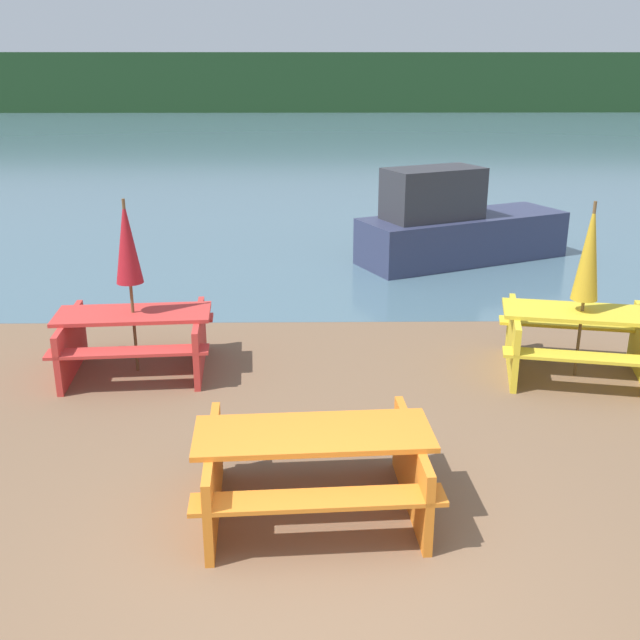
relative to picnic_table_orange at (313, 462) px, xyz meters
The scene contains 9 objects.
ground_plane 1.26m from the picnic_table_orange, 84.07° to the right, with size 60.00×60.00×0.00m, color brown.
water 29.69m from the picnic_table_orange, 89.77° to the left, with size 60.00×50.00×0.00m.
far_treeline 49.71m from the picnic_table_orange, 89.86° to the left, with size 80.00×1.60×4.00m.
picnic_table_orange is the anchor object (origin of this frame).
picnic_table_yellow 4.17m from the picnic_table_orange, 41.78° to the left, with size 2.01×1.71×0.80m.
picnic_table_red 3.64m from the picnic_table_orange, 125.11° to the left, with size 1.89×1.52×0.73m.
umbrella_crimson 3.81m from the picnic_table_orange, 125.11° to the left, with size 0.31×0.31×2.07m.
umbrella_gold 4.29m from the picnic_table_orange, 41.78° to the left, with size 0.30×0.30×2.06m.
boat 8.49m from the picnic_table_orange, 71.92° to the left, with size 4.06×2.78×1.73m.
Camera 1 is at (-0.14, -4.15, 3.52)m, focal length 42.00 mm.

